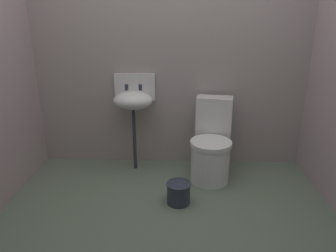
{
  "coord_description": "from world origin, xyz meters",
  "views": [
    {
      "loc": [
        0.08,
        -2.22,
        1.59
      ],
      "look_at": [
        0.0,
        0.27,
        0.7
      ],
      "focal_mm": 34.3,
      "sensor_mm": 36.0,
      "label": 1
    }
  ],
  "objects": [
    {
      "name": "ground_plane",
      "position": [
        0.0,
        0.0,
        -0.04
      ],
      "size": [
        3.2,
        2.52,
        0.08
      ],
      "primitive_type": "cube",
      "color": "slate"
    },
    {
      "name": "toilet_near_wall",
      "position": [
        0.42,
        0.71,
        0.32
      ],
      "size": [
        0.48,
        0.65,
        0.78
      ],
      "rotation": [
        0.0,
        0.0,
        2.97
      ],
      "color": "white",
      "rests_on": "ground"
    },
    {
      "name": "sink",
      "position": [
        -0.37,
        0.9,
        0.75
      ],
      "size": [
        0.42,
        0.35,
        0.99
      ],
      "color": "#2F3443",
      "rests_on": "ground"
    },
    {
      "name": "wall_back",
      "position": [
        0.0,
        1.11,
        1.21
      ],
      "size": [
        3.2,
        0.1,
        2.43
      ],
      "primitive_type": "cube",
      "color": "#A39693",
      "rests_on": "ground"
    },
    {
      "name": "bucket",
      "position": [
        0.09,
        0.22,
        0.1
      ],
      "size": [
        0.22,
        0.22,
        0.2
      ],
      "color": "#2F3443",
      "rests_on": "ground"
    }
  ]
}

